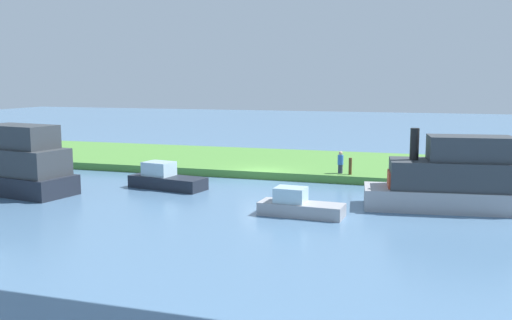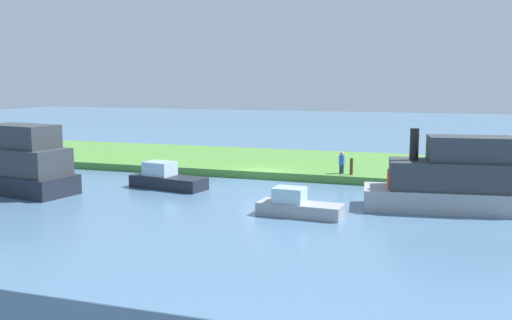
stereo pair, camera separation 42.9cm
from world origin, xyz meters
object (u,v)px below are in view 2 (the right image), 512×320
skiff_small (13,164)px  riverboat_paddlewheel (297,206)px  person_on_bank (342,162)px  mooring_post (351,166)px  pontoon_yellow (452,180)px  motorboat_red (166,179)px

skiff_small → riverboat_paddlewheel: 16.72m
person_on_bank → skiff_small: skiff_small is taller
riverboat_paddlewheel → skiff_small: bearing=-1.8°
mooring_post → pontoon_yellow: size_ratio=0.13×
skiff_small → motorboat_red: bearing=-154.7°
mooring_post → skiff_small: (17.75, 8.77, 0.54)m
pontoon_yellow → mooring_post: bearing=-45.5°
skiff_small → pontoon_yellow: bearing=-172.9°
person_on_bank → motorboat_red: 10.84m
pontoon_yellow → riverboat_paddlewheel: bearing=26.8°
person_on_bank → motorboat_red: person_on_bank is taller
mooring_post → person_on_bank: bearing=-23.2°
mooring_post → riverboat_paddlewheel: bearing=83.5°
skiff_small → motorboat_red: skiff_small is taller
pontoon_yellow → skiff_small: 23.67m
mooring_post → riverboat_paddlewheel: size_ratio=0.26×
person_on_bank → motorboat_red: (9.37, 5.41, -0.65)m
person_on_bank → pontoon_yellow: pontoon_yellow is taller
pontoon_yellow → motorboat_red: (15.77, -0.72, -0.92)m
skiff_small → mooring_post: bearing=-153.7°
person_on_bank → pontoon_yellow: size_ratio=0.17×
motorboat_red → mooring_post: bearing=-152.9°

